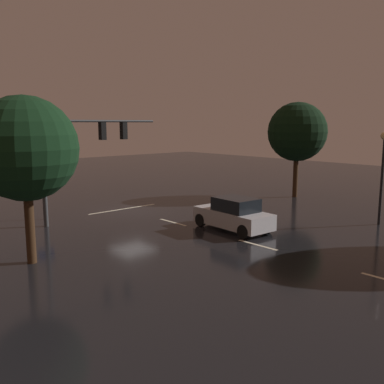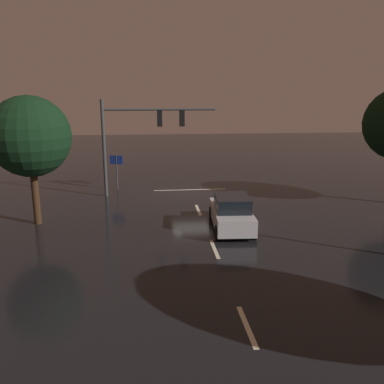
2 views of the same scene
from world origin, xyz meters
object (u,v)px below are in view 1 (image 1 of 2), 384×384
tree_left_far (297,132)px  route_sign (43,189)px  street_lamp_left_kerb (383,160)px  traffic_signal_assembly (83,144)px  tree_right_near (25,149)px  car_approaching (234,215)px

tree_left_far → route_sign: bearing=-17.0°
street_lamp_left_kerb → route_sign: size_ratio=2.03×
street_lamp_left_kerb → tree_left_far: tree_left_far is taller
traffic_signal_assembly → tree_left_far: 15.70m
tree_right_near → tree_left_far: (-20.59, -1.89, 0.32)m
route_sign → tree_left_far: bearing=163.0°
car_approaching → tree_right_near: 10.64m
car_approaching → tree_right_near: bearing=-10.2°
route_sign → tree_right_near: tree_right_near is taller
traffic_signal_assembly → street_lamp_left_kerb: traffic_signal_assembly is taller
traffic_signal_assembly → street_lamp_left_kerb: size_ratio=1.45×
tree_right_near → route_sign: bearing=-116.5°
route_sign → tree_right_near: size_ratio=0.38×
route_sign → tree_right_near: 8.38m
car_approaching → tree_left_far: tree_left_far is taller
traffic_signal_assembly → tree_left_far: bearing=166.9°
street_lamp_left_kerb → tree_left_far: 9.22m
street_lamp_left_kerb → car_approaching: bearing=-34.0°
street_lamp_left_kerb → tree_right_near: 17.72m
street_lamp_left_kerb → tree_left_far: bearing=-116.3°
traffic_signal_assembly → car_approaching: 9.20m
street_lamp_left_kerb → tree_left_far: size_ratio=0.72×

